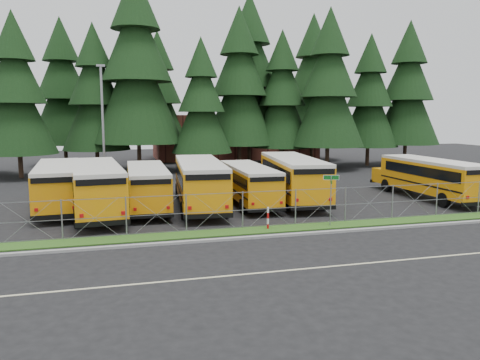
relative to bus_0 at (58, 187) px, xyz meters
name	(u,v)px	position (x,y,z in m)	size (l,w,h in m)	color
ground	(305,220)	(13.98, -7.07, -1.45)	(120.00, 120.00, 0.00)	black
curb	(329,232)	(13.98, -10.17, -1.39)	(50.00, 0.25, 0.12)	gray
grass_verge	(317,226)	(13.98, -8.77, -1.42)	(50.00, 1.40, 0.06)	#174112
road_lane_line	(381,262)	(13.98, -15.07, -1.45)	(50.00, 0.12, 0.01)	beige
chainlink_fence	(313,206)	(13.98, -8.07, -0.45)	(44.00, 0.10, 2.00)	gray
brick_building	(234,136)	(19.98, 32.93, 1.55)	(22.00, 10.00, 6.00)	brown
bus_0	(58,187)	(0.00, 0.00, 0.00)	(2.62, 11.09, 2.91)	orange
bus_1	(97,189)	(2.40, -2.14, 0.08)	(2.76, 11.71, 3.07)	orange
bus_2	(147,188)	(5.48, -1.26, -0.09)	(2.46, 10.41, 2.73)	orange
bus_3	(199,184)	(8.79, -1.77, 0.08)	(2.77, 11.74, 3.08)	orange
bus_4	(248,185)	(12.15, -1.43, -0.14)	(2.37, 10.04, 2.63)	orange
bus_5	(292,179)	(15.44, -1.14, 0.10)	(2.80, 11.85, 3.11)	orange
bus_east	(428,179)	(25.30, -2.81, -0.02)	(2.57, 10.90, 2.86)	orange
street_sign	(331,189)	(14.68, -8.85, 0.58)	(0.81, 0.53, 2.81)	gray
striped_bollard	(268,218)	(11.21, -8.64, -0.85)	(0.11, 0.11, 1.20)	#B20C0C
light_standard	(103,121)	(2.67, 9.83, 4.05)	(0.70, 0.35, 10.14)	gray
conifer_1	(16,95)	(-5.20, 16.94, 6.37)	(7.08, 7.08, 15.65)	black
conifer_2	(95,98)	(1.74, 20.88, 6.35)	(7.05, 7.05, 15.60)	black
conifer_3	(137,72)	(6.07, 19.29, 9.00)	(9.46, 9.46, 20.91)	black
conifer_4	(201,105)	(12.45, 17.12, 5.54)	(6.32, 6.32, 13.99)	black
conifer_5	(239,88)	(17.36, 20.25, 7.54)	(8.13, 8.13, 17.98)	black
conifer_6	(282,99)	(22.25, 19.62, 6.33)	(7.04, 7.04, 15.58)	black
conifer_7	(329,89)	(26.36, 16.03, 7.31)	(7.93, 7.93, 17.53)	black
conifer_8	(369,100)	(32.79, 18.48, 6.26)	(6.98, 6.98, 15.43)	black
conifer_9	(408,93)	(37.76, 18.27, 7.11)	(7.75, 7.75, 17.14)	black
conifer_10	(63,92)	(-2.11, 27.88, 7.21)	(7.84, 7.84, 17.33)	black
conifer_11	(159,97)	(9.14, 28.90, 6.78)	(7.44, 7.44, 16.46)	black
conifer_12	(249,80)	(19.51, 23.53, 8.73)	(9.21, 9.21, 20.36)	black
conifer_13	(313,88)	(29.16, 26.76, 8.12)	(8.66, 8.66, 19.15)	black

